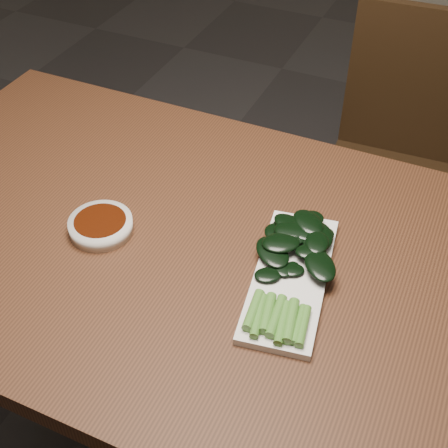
# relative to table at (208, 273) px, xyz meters

# --- Properties ---
(table) EXTENTS (1.40, 0.80, 0.75)m
(table) POSITION_rel_table_xyz_m (0.00, 0.00, 0.00)
(table) COLOR #412212
(table) RESTS_ON ground
(chair_far) EXTENTS (0.40, 0.40, 0.89)m
(chair_far) POSITION_rel_table_xyz_m (0.22, 0.78, -0.19)
(chair_far) COLOR black
(chair_far) RESTS_ON ground
(sauce_bowl) EXTENTS (0.12, 0.12, 0.03)m
(sauce_bowl) POSITION_rel_table_xyz_m (-0.20, -0.05, 0.09)
(sauce_bowl) COLOR silver
(sauce_bowl) RESTS_ON table
(serving_plate) EXTENTS (0.17, 0.33, 0.01)m
(serving_plate) POSITION_rel_table_xyz_m (0.16, -0.02, 0.08)
(serving_plate) COLOR silver
(serving_plate) RESTS_ON table
(gai_lan) EXTENTS (0.18, 0.31, 0.03)m
(gai_lan) POSITION_rel_table_xyz_m (0.16, 0.02, 0.10)
(gai_lan) COLOR #4A822C
(gai_lan) RESTS_ON serving_plate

